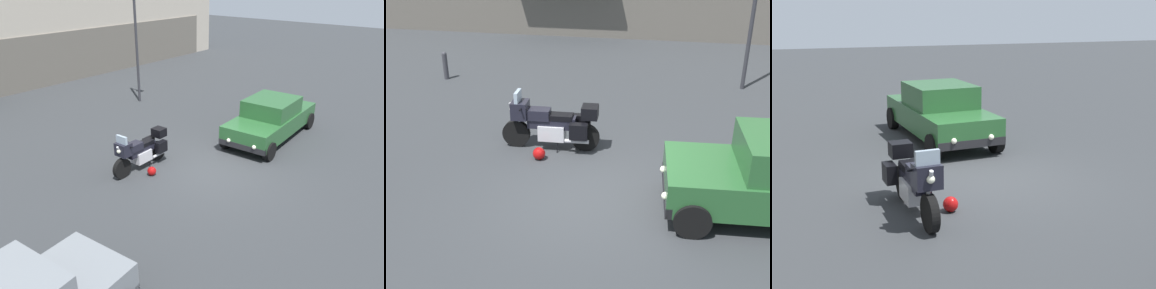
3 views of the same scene
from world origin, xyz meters
The scene contains 4 objects.
ground_plane centered at (0.00, 0.00, 0.00)m, with size 80.00×80.00×0.00m, color #2D3033.
motorcycle centered at (-1.33, 1.84, 0.62)m, with size 2.26×0.78×1.36m.
helmet centered at (-1.50, 1.23, 0.14)m, with size 0.28×0.28×0.28m, color #990C0C.
car_sedan_far centered at (3.49, -0.11, 0.78)m, with size 4.65×2.15×1.56m.
Camera 3 is at (-9.38, 3.82, 3.49)m, focal length 46.55 mm.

